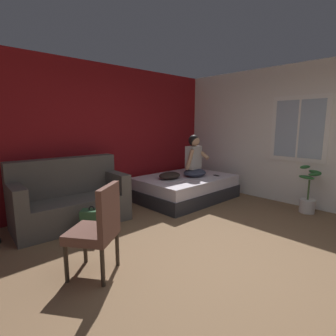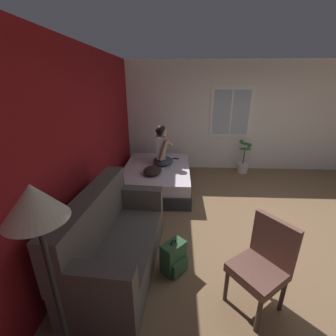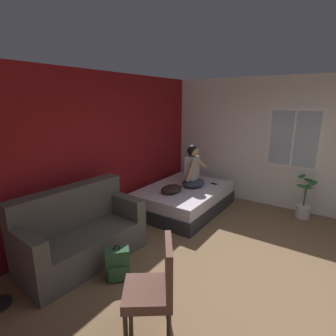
# 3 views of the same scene
# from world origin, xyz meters

# --- Properties ---
(ground_plane) EXTENTS (40.00, 40.00, 0.00)m
(ground_plane) POSITION_xyz_m (0.00, 0.00, 0.00)
(ground_plane) COLOR brown
(wall_back_accent) EXTENTS (10.64, 0.16, 2.70)m
(wall_back_accent) POSITION_xyz_m (0.00, 3.09, 1.35)
(wall_back_accent) COLOR maroon
(wall_back_accent) RESTS_ON ground
(wall_side_with_window) EXTENTS (0.19, 7.42, 2.70)m
(wall_side_with_window) POSITION_xyz_m (2.90, 0.00, 1.35)
(wall_side_with_window) COLOR silver
(wall_side_with_window) RESTS_ON ground
(bed) EXTENTS (2.01, 1.44, 0.48)m
(bed) POSITION_xyz_m (1.56, 2.16, 0.24)
(bed) COLOR #2D2D33
(bed) RESTS_ON ground
(couch) EXTENTS (1.75, 0.94, 1.04)m
(couch) POSITION_xyz_m (-0.80, 2.46, 0.39)
(couch) COLOR #514C47
(couch) RESTS_ON ground
(side_chair) EXTENTS (0.64, 0.64, 0.98)m
(side_chair) POSITION_xyz_m (-1.19, 0.84, 0.53)
(side_chair) COLOR #382D23
(side_chair) RESTS_ON ground
(person_seated) EXTENTS (0.56, 0.48, 0.88)m
(person_seated) POSITION_xyz_m (1.72, 2.05, 0.84)
(person_seated) COLOR #383D51
(person_seated) RESTS_ON bed
(backpack) EXTENTS (0.35, 0.35, 0.46)m
(backpack) POSITION_xyz_m (-0.81, 1.73, 0.19)
(backpack) COLOR #2D5133
(backpack) RESTS_ON ground
(throw_pillow) EXTENTS (0.49, 0.37, 0.14)m
(throw_pillow) POSITION_xyz_m (1.15, 2.20, 0.55)
(throw_pillow) COLOR #2D231E
(throw_pillow) RESTS_ON bed
(cell_phone) EXTENTS (0.10, 0.16, 0.01)m
(cell_phone) POSITION_xyz_m (2.12, 1.75, 0.48)
(cell_phone) COLOR black
(cell_phone) RESTS_ON bed
(potted_plant) EXTENTS (0.39, 0.37, 0.85)m
(potted_plant) POSITION_xyz_m (2.51, 0.03, 0.30)
(potted_plant) COLOR silver
(potted_plant) RESTS_ON ground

